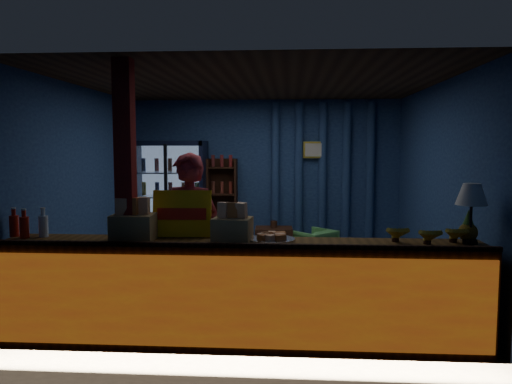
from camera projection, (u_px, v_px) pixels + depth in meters
ground at (255, 285)px, 6.51m from camera, size 4.60×4.60×0.00m
room_walls at (255, 165)px, 6.36m from camera, size 4.60×4.60×4.60m
counter at (240, 293)px, 4.57m from camera, size 4.40×0.57×0.99m
support_post at (126, 203)px, 4.57m from camera, size 0.16×0.16×2.60m
beverage_cooler at (172, 198)px, 8.43m from camera, size 1.20×0.62×1.90m
bottle_shelf at (223, 206)px, 8.53m from camera, size 0.50×0.28×1.60m
curtain_folds at (322, 176)px, 8.45m from camera, size 1.74×0.14×2.50m
framed_picture at (314, 150)px, 8.37m from camera, size 0.36×0.04×0.28m
shopkeeper at (190, 238)px, 5.10m from camera, size 0.73×0.59×1.75m
green_chair at (313, 246)px, 7.76m from camera, size 0.81×0.81×0.53m
side_table at (274, 244)px, 7.89m from camera, size 0.60×0.45×0.64m
yellow_sign at (182, 214)px, 4.76m from camera, size 0.56×0.13×0.45m
soda_bottles at (27, 225)px, 4.75m from camera, size 0.38×0.17×0.28m
snack_box_left at (133, 225)px, 4.57m from camera, size 0.39×0.33×0.40m
snack_box_centre at (232, 228)px, 4.52m from camera, size 0.37×0.32×0.36m
pastry_tray at (271, 238)px, 4.57m from camera, size 0.44×0.44×0.07m
banana_bunches at (427, 235)px, 4.44m from camera, size 0.74×0.29×0.16m
table_lamp at (472, 197)px, 4.40m from camera, size 0.28×0.28×0.54m
pineapple at (468, 229)px, 4.48m from camera, size 0.17×0.17×0.29m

